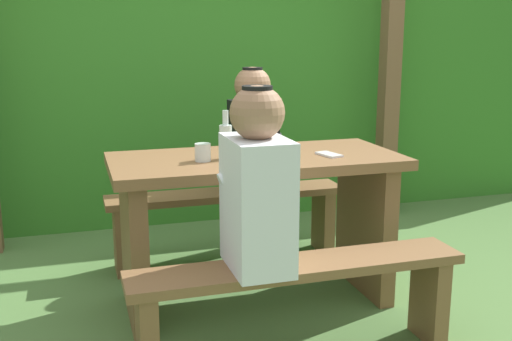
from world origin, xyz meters
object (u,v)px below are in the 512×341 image
(cell_phone, at_px, (329,154))
(picnic_table, at_px, (256,204))
(person_black_coat, at_px, (253,134))
(bench_near, at_px, (298,290))
(person_white_shirt, at_px, (257,186))
(bench_far, at_px, (227,211))
(drinking_glass, at_px, (203,152))
(bottle_left, at_px, (226,140))

(cell_phone, bearing_deg, picnic_table, 151.68)
(person_black_coat, bearing_deg, bench_near, -97.70)
(bench_near, bearing_deg, picnic_table, 90.00)
(person_black_coat, bearing_deg, person_white_shirt, -105.88)
(bench_far, relative_size, person_white_shirt, 1.95)
(drinking_glass, bearing_deg, picnic_table, 8.46)
(drinking_glass, height_order, bottle_left, bottle_left)
(picnic_table, bearing_deg, bench_near, -90.00)
(person_white_shirt, distance_m, cell_phone, 0.72)
(person_black_coat, distance_m, bottle_left, 0.70)
(person_black_coat, height_order, cell_phone, person_black_coat)
(picnic_table, relative_size, drinking_glass, 16.93)
(person_black_coat, relative_size, drinking_glass, 8.70)
(person_white_shirt, relative_size, bottle_left, 3.11)
(picnic_table, bearing_deg, bench_far, 90.00)
(person_white_shirt, xyz_separation_m, drinking_glass, (-0.09, 0.55, 0.04))
(person_white_shirt, relative_size, drinking_glass, 8.70)
(picnic_table, distance_m, person_black_coat, 0.66)
(picnic_table, xyz_separation_m, person_white_shirt, (-0.18, -0.59, 0.25))
(picnic_table, xyz_separation_m, bench_near, (0.00, -0.60, -0.20))
(bench_far, xyz_separation_m, cell_phone, (0.34, -0.69, 0.45))
(bench_near, height_order, bottle_left, bottle_left)
(person_black_coat, bearing_deg, drinking_glass, -124.26)
(bench_near, bearing_deg, cell_phone, 55.79)
(bench_near, height_order, bench_far, same)
(picnic_table, relative_size, cell_phone, 10.00)
(bottle_left, bearing_deg, person_black_coat, 62.90)
(bench_far, bearing_deg, cell_phone, -63.39)
(bench_far, height_order, cell_phone, cell_phone)
(person_white_shirt, bearing_deg, drinking_glass, 99.64)
(drinking_glass, distance_m, bottle_left, 0.12)
(drinking_glass, xyz_separation_m, cell_phone, (0.61, -0.05, -0.04))
(bench_far, xyz_separation_m, person_white_shirt, (-0.18, -1.19, 0.45))
(bench_near, xyz_separation_m, cell_phone, (0.34, 0.51, 0.45))
(bench_near, height_order, person_black_coat, person_black_coat)
(picnic_table, distance_m, bench_far, 0.63)
(bench_near, height_order, cell_phone, cell_phone)
(person_black_coat, relative_size, cell_phone, 5.14)
(person_white_shirt, height_order, cell_phone, person_white_shirt)
(picnic_table, relative_size, person_white_shirt, 1.95)
(picnic_table, height_order, drinking_glass, drinking_glass)
(bottle_left, bearing_deg, bench_near, -74.46)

